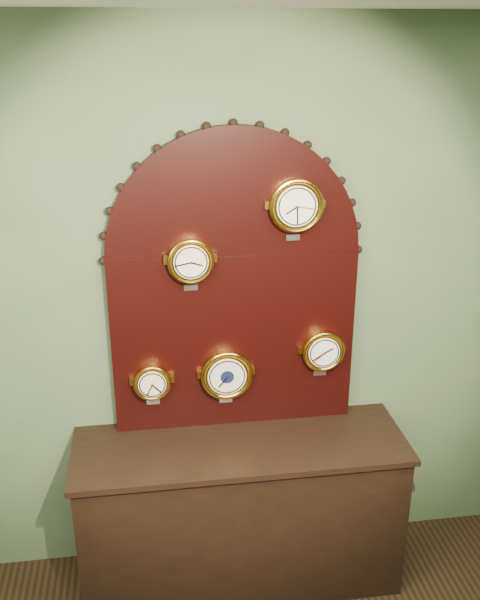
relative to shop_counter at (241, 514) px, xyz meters
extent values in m
plane|color=#475E40|center=(0.00, 0.27, 1.00)|extent=(4.00, 0.00, 4.00)
cube|color=black|center=(0.00, 0.00, 0.00)|extent=(1.60, 0.50, 0.80)
cube|color=black|center=(0.00, 0.22, 0.88)|extent=(1.20, 0.06, 0.90)
cylinder|color=black|center=(0.00, 0.22, 1.33)|extent=(1.20, 0.06, 1.20)
cylinder|color=gold|center=(-0.21, 0.16, 1.34)|extent=(0.20, 0.08, 0.20)
torus|color=gold|center=(-0.21, 0.13, 1.34)|extent=(0.22, 0.02, 0.22)
cylinder|color=beige|center=(-0.21, 0.12, 1.34)|extent=(0.16, 0.01, 0.16)
cube|color=silver|center=(-0.21, 0.19, 1.19)|extent=(0.07, 0.01, 0.03)
cylinder|color=gold|center=(0.27, 0.16, 1.58)|extent=(0.23, 0.08, 0.23)
torus|color=gold|center=(0.27, 0.13, 1.58)|extent=(0.25, 0.02, 0.25)
cylinder|color=silver|center=(0.27, 0.12, 1.58)|extent=(0.19, 0.01, 0.19)
cube|color=silver|center=(0.27, 0.19, 1.41)|extent=(0.07, 0.01, 0.03)
cylinder|color=gold|center=(-0.41, 0.16, 0.72)|extent=(0.17, 0.08, 0.17)
torus|color=gold|center=(-0.41, 0.13, 0.72)|extent=(0.18, 0.02, 0.18)
cylinder|color=beige|center=(-0.41, 0.12, 0.72)|extent=(0.14, 0.01, 0.14)
cube|color=silver|center=(-0.41, 0.19, 0.59)|extent=(0.07, 0.01, 0.03)
cylinder|color=gold|center=(-0.05, 0.16, 0.74)|extent=(0.24, 0.08, 0.24)
torus|color=gold|center=(-0.05, 0.13, 0.74)|extent=(0.26, 0.02, 0.26)
cylinder|color=beige|center=(-0.05, 0.12, 0.74)|extent=(0.19, 0.01, 0.19)
cube|color=silver|center=(-0.05, 0.19, 0.57)|extent=(0.07, 0.01, 0.03)
cylinder|color=#0C1536|center=(-0.05, 0.12, 0.74)|extent=(0.07, 0.00, 0.07)
cylinder|color=gold|center=(0.44, 0.16, 0.83)|extent=(0.20, 0.08, 0.20)
torus|color=gold|center=(0.44, 0.13, 0.83)|extent=(0.21, 0.02, 0.21)
cylinder|color=silver|center=(0.44, 0.12, 0.83)|extent=(0.16, 0.01, 0.16)
cube|color=silver|center=(0.44, 0.19, 0.69)|extent=(0.06, 0.01, 0.03)
camera|label=1|loc=(-0.41, -2.77, 2.30)|focal=40.21mm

